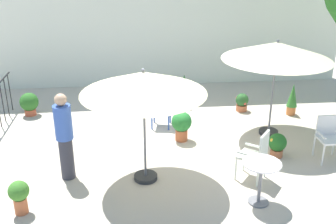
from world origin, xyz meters
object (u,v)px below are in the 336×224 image
Objects in this scene: potted_plant_6 at (29,103)px; patio_chair_1 at (329,135)px; cafe_table_0 at (261,175)px; potted_plant_3 at (242,102)px; patio_chair_2 at (162,106)px; potted_plant_2 at (19,195)px; potted_plant_0 at (277,144)px; potted_plant_1 at (182,124)px; standing_person at (64,136)px; potted_plant_4 at (292,99)px; patio_umbrella_1 at (277,51)px; potted_plant_5 at (184,90)px; patio_chair_0 at (257,153)px; patio_umbrella_0 at (143,84)px.

patio_chair_1 is at bearing -24.06° from potted_plant_6.
potted_plant_3 is (0.80, 4.10, -0.29)m from cafe_table_0.
patio_chair_2 is 4.19m from potted_plant_2.
potted_plant_0 is 0.75× the size of potted_plant_1.
standing_person reaches higher than patio_chair_1.
potted_plant_4 reaches higher than potted_plant_1.
patio_umbrella_1 reaches higher than potted_plant_6.
potted_plant_4 is at bearing 61.60° from cafe_table_0.
patio_chair_0 is at bearing -77.75° from potted_plant_5.
patio_chair_1 is at bearing 6.86° from patio_umbrella_0.
potted_plant_4 reaches higher than cafe_table_0.
patio_umbrella_0 is at bearing 22.26° from potted_plant_2.
potted_plant_3 is 5.54m from potted_plant_6.
potted_plant_2 is at bearing -163.07° from potted_plant_0.
patio_chair_0 is at bearing -158.64° from patio_chair_1.
potted_plant_1 is at bearing 111.96° from cafe_table_0.
patio_umbrella_1 is at bearing 26.97° from potted_plant_2.
cafe_table_0 is 1.30× the size of potted_plant_6.
patio_umbrella_0 is at bearing -173.14° from patio_chair_1.
patio_umbrella_1 is 4.78m from standing_person.
standing_person reaches higher than potted_plant_2.
standing_person is (0.63, 1.05, 0.52)m from potted_plant_2.
cafe_table_0 is 3.98m from potted_plant_2.
potted_plant_0 is (-0.99, 0.17, -0.25)m from patio_chair_1.
patio_chair_0 is at bearing -130.61° from potted_plant_0.
patio_chair_0 is at bearing -6.08° from patio_umbrella_0.
potted_plant_6 is (-5.79, 1.68, -1.63)m from patio_umbrella_1.
patio_chair_1 is 2.92m from potted_plant_3.
patio_chair_1 is 5.22m from standing_person.
patio_umbrella_1 is at bearing -16.17° from potted_plant_6.
potted_plant_1 is at bearing 153.33° from potted_plant_0.
standing_person reaches higher than potted_plant_4.
potted_plant_4 is at bearing 58.10° from patio_chair_0.
patio_umbrella_1 is 3.20m from cafe_table_0.
patio_umbrella_1 is 3.07× the size of cafe_table_0.
patio_chair_0 reaches higher than potted_plant_6.
patio_chair_2 reaches higher than potted_plant_6.
standing_person reaches higher than potted_plant_1.
patio_chair_0 is at bearing -60.04° from patio_chair_2.
potted_plant_0 is at bearing 61.06° from cafe_table_0.
cafe_table_0 is 0.46× the size of standing_person.
patio_chair_2 is at bearing 112.25° from cafe_table_0.
patio_umbrella_0 reaches higher than potted_plant_4.
patio_chair_0 reaches higher than patio_chair_1.
potted_plant_1 is 3.82m from potted_plant_2.
patio_umbrella_0 reaches higher than potted_plant_2.
cafe_table_0 is 1.52× the size of potted_plant_0.
potted_plant_2 is (-5.83, -1.30, -0.18)m from patio_chair_1.
potted_plant_0 is at bearing 170.26° from patio_chair_1.
standing_person is at bearing 59.22° from potted_plant_2.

